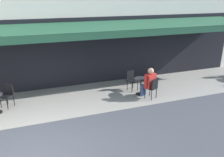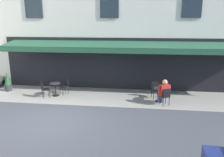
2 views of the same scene
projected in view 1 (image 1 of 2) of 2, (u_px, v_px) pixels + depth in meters
The scene contains 6 objects.
sidewalk_cafe_terrace at pixel (108, 94), 10.31m from camera, with size 20.50×3.20×0.01m, color gray.
cafe_table_mid_terrace at pixel (141, 84), 10.12m from camera, with size 0.60×0.60×0.75m.
cafe_chair_black_facing_street at pixel (153, 87), 9.67m from camera, with size 0.53×0.53×0.91m.
cafe_chair_black_under_awning at pixel (131, 79), 10.58m from camera, with size 0.50×0.50×0.91m.
cafe_chair_black_near_door at pixel (8, 93), 9.03m from camera, with size 0.56×0.56×0.91m.
seated_companion_in_red at pixel (149, 82), 9.76m from camera, with size 0.63×0.65×1.33m.
Camera 1 is at (-0.26, 5.57, 4.19)m, focal length 37.16 mm.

